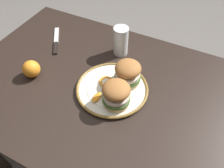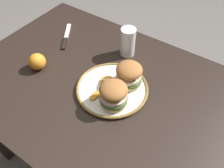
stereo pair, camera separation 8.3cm
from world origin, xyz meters
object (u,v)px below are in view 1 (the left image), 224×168
object	(u,v)px
dining_table	(100,101)
sandwich_half_right	(116,94)
sandwich_half_left	(128,72)
table_knife	(56,42)
dinner_plate	(112,89)
whole_orange	(31,69)
drinking_glass	(121,42)

from	to	relation	value
dining_table	sandwich_half_right	bearing A→B (deg)	-28.45
sandwich_half_left	table_knife	size ratio (longest dim) A/B	0.58
dinner_plate	whole_orange	bearing A→B (deg)	-167.61
drinking_glass	table_knife	distance (m)	0.34
dinner_plate	drinking_glass	bearing A→B (deg)	106.94
dining_table	sandwich_half_left	bearing A→B (deg)	30.34
sandwich_half_left	sandwich_half_right	distance (m)	0.12
whole_orange	drinking_glass	bearing A→B (deg)	48.18
sandwich_half_left	table_knife	xyz separation A→B (m)	(-0.44, 0.09, -0.07)
sandwich_half_left	dining_table	bearing A→B (deg)	-149.66
dining_table	sandwich_half_right	size ratio (longest dim) A/B	9.00
dining_table	table_knife	xyz separation A→B (m)	(-0.34, 0.16, 0.11)
whole_orange	table_knife	xyz separation A→B (m)	(-0.05, 0.23, -0.04)
sandwich_half_right	whole_orange	size ratio (longest dim) A/B	1.76
sandwich_half_left	sandwich_half_right	xyz separation A→B (m)	(0.01, -0.12, 0.00)
sandwich_half_right	table_knife	bearing A→B (deg)	154.28
whole_orange	table_knife	size ratio (longest dim) A/B	0.39
dinner_plate	sandwich_half_left	size ratio (longest dim) A/B	2.68
dining_table	dinner_plate	world-z (taller)	dinner_plate
sandwich_half_left	drinking_glass	distance (m)	0.21
dining_table	dinner_plate	distance (m)	0.14
sandwich_half_left	whole_orange	xyz separation A→B (m)	(-0.39, -0.14, -0.03)
dinner_plate	sandwich_half_left	bearing A→B (deg)	57.02
dinner_plate	drinking_glass	world-z (taller)	drinking_glass
dining_table	sandwich_half_left	xyz separation A→B (m)	(0.11, 0.06, 0.18)
sandwich_half_right	dining_table	bearing A→B (deg)	151.55
whole_orange	sandwich_half_left	bearing A→B (deg)	19.62
sandwich_half_right	table_knife	world-z (taller)	sandwich_half_right
dining_table	whole_orange	distance (m)	0.34
sandwich_half_right	table_knife	distance (m)	0.50
dining_table	table_knife	world-z (taller)	table_knife
dinner_plate	sandwich_half_right	xyz separation A→B (m)	(0.05, -0.06, 0.06)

